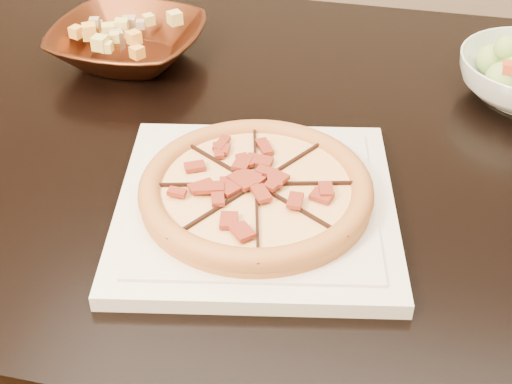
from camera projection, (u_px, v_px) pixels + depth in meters
dining_table at (234, 192)px, 1.00m from camera, size 1.35×0.88×0.75m
plate at (256, 206)px, 0.78m from camera, size 0.36×0.36×0.02m
pizza at (256, 189)px, 0.77m from camera, size 0.25×0.25×0.03m
bronze_bowl at (128, 43)px, 1.06m from camera, size 0.23×0.23×0.05m
mixed_dish at (125, 18)px, 1.04m from camera, size 0.10×0.11×0.03m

